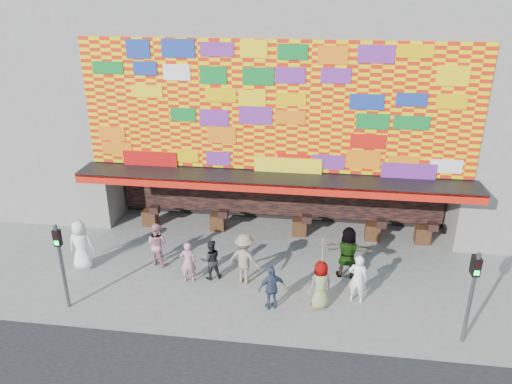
{
  "coord_description": "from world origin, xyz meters",
  "views": [
    {
      "loc": [
        1.78,
        -14.15,
        9.86
      ],
      "look_at": [
        -0.48,
        2.0,
        2.96
      ],
      "focal_mm": 35.0,
      "sensor_mm": 36.0,
      "label": 1
    }
  ],
  "objects_px": {
    "signal_right": "(473,288)",
    "ped_c": "(211,260)",
    "parasol": "(322,250)",
    "ped_b": "(188,262)",
    "ped_i": "(157,244)",
    "ped_h": "(358,279)",
    "ped_a": "(81,245)",
    "ped_e": "(272,288)",
    "signal_left": "(61,257)",
    "ped_d": "(245,259)",
    "ped_f": "(348,252)",
    "ped_g": "(320,285)"
  },
  "relations": [
    {
      "from": "signal_right",
      "to": "ped_c",
      "type": "height_order",
      "value": "signal_right"
    },
    {
      "from": "ped_a",
      "to": "ped_d",
      "type": "distance_m",
      "value": 6.09
    },
    {
      "from": "ped_d",
      "to": "ped_h",
      "type": "xyz_separation_m",
      "value": [
        3.86,
        -0.63,
        -0.07
      ]
    },
    {
      "from": "ped_f",
      "to": "parasol",
      "type": "relative_size",
      "value": 1.09
    },
    {
      "from": "ped_e",
      "to": "ped_i",
      "type": "height_order",
      "value": "ped_i"
    },
    {
      "from": "signal_right",
      "to": "ped_c",
      "type": "relative_size",
      "value": 2.0
    },
    {
      "from": "ped_h",
      "to": "ped_b",
      "type": "bearing_deg",
      "value": 6.22
    },
    {
      "from": "ped_i",
      "to": "signal_left",
      "type": "bearing_deg",
      "value": 73.66
    },
    {
      "from": "ped_d",
      "to": "parasol",
      "type": "xyz_separation_m",
      "value": [
        2.66,
        -1.12,
        1.18
      ]
    },
    {
      "from": "signal_left",
      "to": "ped_d",
      "type": "xyz_separation_m",
      "value": [
        5.49,
        2.26,
        -0.92
      ]
    },
    {
      "from": "ped_a",
      "to": "ped_c",
      "type": "xyz_separation_m",
      "value": [
        4.86,
        -0.04,
        -0.2
      ]
    },
    {
      "from": "ped_b",
      "to": "ped_f",
      "type": "bearing_deg",
      "value": 178.62
    },
    {
      "from": "ped_d",
      "to": "parasol",
      "type": "height_order",
      "value": "parasol"
    },
    {
      "from": "ped_i",
      "to": "parasol",
      "type": "distance_m",
      "value": 6.49
    },
    {
      "from": "signal_right",
      "to": "ped_a",
      "type": "distance_m",
      "value": 13.25
    },
    {
      "from": "ped_i",
      "to": "ped_g",
      "type": "bearing_deg",
      "value": -179.02
    },
    {
      "from": "ped_a",
      "to": "signal_left",
      "type": "bearing_deg",
      "value": 101.04
    },
    {
      "from": "signal_right",
      "to": "ped_h",
      "type": "relative_size",
      "value": 1.73
    },
    {
      "from": "signal_left",
      "to": "parasol",
      "type": "relative_size",
      "value": 1.68
    },
    {
      "from": "ped_c",
      "to": "ped_f",
      "type": "bearing_deg",
      "value": 166.42
    },
    {
      "from": "ped_e",
      "to": "ped_f",
      "type": "xyz_separation_m",
      "value": [
        2.46,
        2.29,
        0.2
      ]
    },
    {
      "from": "ped_a",
      "to": "ped_f",
      "type": "relative_size",
      "value": 0.98
    },
    {
      "from": "parasol",
      "to": "ped_b",
      "type": "bearing_deg",
      "value": 169.17
    },
    {
      "from": "signal_left",
      "to": "ped_h",
      "type": "height_order",
      "value": "signal_left"
    },
    {
      "from": "ped_c",
      "to": "parasol",
      "type": "xyz_separation_m",
      "value": [
        3.89,
        -1.19,
        1.37
      ]
    },
    {
      "from": "ped_h",
      "to": "ped_a",
      "type": "bearing_deg",
      "value": 5.84
    },
    {
      "from": "ped_e",
      "to": "ped_h",
      "type": "xyz_separation_m",
      "value": [
        2.75,
        0.77,
        0.1
      ]
    },
    {
      "from": "ped_b",
      "to": "ped_e",
      "type": "xyz_separation_m",
      "value": [
        3.09,
        -1.17,
        -0.01
      ]
    },
    {
      "from": "ped_f",
      "to": "ped_h",
      "type": "distance_m",
      "value": 1.55
    },
    {
      "from": "ped_h",
      "to": "parasol",
      "type": "relative_size",
      "value": 0.97
    },
    {
      "from": "signal_left",
      "to": "ped_c",
      "type": "relative_size",
      "value": 2.0
    },
    {
      "from": "signal_left",
      "to": "ped_i",
      "type": "distance_m",
      "value": 3.8
    },
    {
      "from": "ped_b",
      "to": "ped_h",
      "type": "bearing_deg",
      "value": 163.32
    },
    {
      "from": "ped_f",
      "to": "ped_i",
      "type": "distance_m",
      "value": 7.0
    },
    {
      "from": "ped_e",
      "to": "ped_i",
      "type": "xyz_separation_m",
      "value": [
        -4.54,
        2.16,
        0.07
      ]
    },
    {
      "from": "ped_b",
      "to": "parasol",
      "type": "bearing_deg",
      "value": 156.4
    },
    {
      "from": "ped_i",
      "to": "ped_b",
      "type": "bearing_deg",
      "value": 163.73
    },
    {
      "from": "ped_b",
      "to": "ped_i",
      "type": "distance_m",
      "value": 1.76
    },
    {
      "from": "ped_b",
      "to": "ped_h",
      "type": "height_order",
      "value": "ped_h"
    },
    {
      "from": "ped_a",
      "to": "ped_h",
      "type": "bearing_deg",
      "value": 172.54
    },
    {
      "from": "ped_i",
      "to": "ped_d",
      "type": "bearing_deg",
      "value": -174.36
    },
    {
      "from": "ped_b",
      "to": "ped_g",
      "type": "distance_m",
      "value": 4.71
    },
    {
      "from": "ped_g",
      "to": "ped_i",
      "type": "height_order",
      "value": "same"
    },
    {
      "from": "signal_left",
      "to": "ped_b",
      "type": "height_order",
      "value": "signal_left"
    },
    {
      "from": "ped_f",
      "to": "ped_g",
      "type": "height_order",
      "value": "ped_f"
    },
    {
      "from": "ped_b",
      "to": "ped_g",
      "type": "relative_size",
      "value": 0.93
    },
    {
      "from": "signal_left",
      "to": "ped_f",
      "type": "height_order",
      "value": "signal_left"
    },
    {
      "from": "ped_f",
      "to": "ped_i",
      "type": "xyz_separation_m",
      "value": [
        -6.99,
        -0.12,
        -0.13
      ]
    },
    {
      "from": "ped_a",
      "to": "ped_d",
      "type": "bearing_deg",
      "value": 175.76
    },
    {
      "from": "ped_e",
      "to": "parasol",
      "type": "xyz_separation_m",
      "value": [
        1.54,
        0.28,
        1.35
      ]
    }
  ]
}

